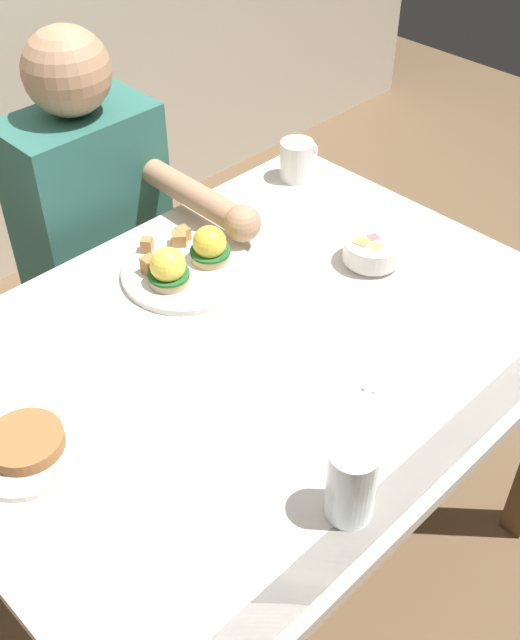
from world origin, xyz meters
The scene contains 9 objects.
ground_plane centered at (0.00, 0.00, 0.00)m, with size 6.00×6.00×0.00m, color brown.
dining_table centered at (0.00, 0.00, 0.63)m, with size 1.20×0.90×0.74m.
eggs_benedict_plate centered at (0.05, 0.24, 0.77)m, with size 0.27×0.27×0.09m.
fruit_bowl centered at (0.34, 0.00, 0.77)m, with size 0.12×0.12×0.06m.
coffee_mug centered at (0.49, 0.35, 0.79)m, with size 0.11×0.08×0.09m.
fork centered at (0.02, -0.25, 0.74)m, with size 0.15×0.08×0.00m.
water_glass_near centered at (-0.16, -0.37, 0.80)m, with size 0.07×0.07×0.13m.
side_plate centered at (-0.44, 0.07, 0.75)m, with size 0.20×0.20×0.04m.
diner_person centered at (0.08, 0.60, 0.65)m, with size 0.34×0.54×1.14m.
Camera 1 is at (-0.73, -0.76, 1.71)m, focal length 43.33 mm.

